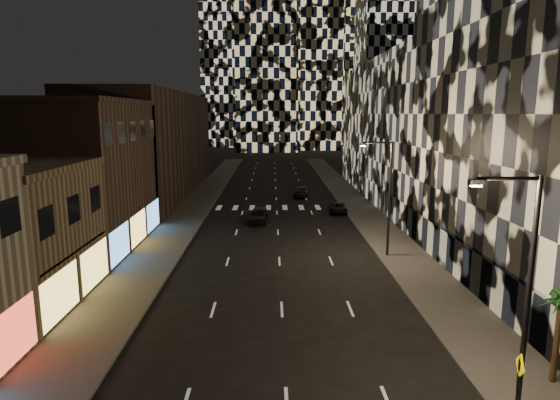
{
  "coord_description": "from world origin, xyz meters",
  "views": [
    {
      "loc": [
        -0.54,
        -5.61,
        11.22
      ],
      "look_at": [
        -0.06,
        22.59,
        6.0
      ],
      "focal_mm": 30.0,
      "sensor_mm": 36.0,
      "label": 1
    }
  ],
  "objects_px": {
    "streetlight_near": "(523,282)",
    "car_dark_rightlane": "(338,208)",
    "car_dark_oncoming": "(301,191)",
    "ped_sign": "(519,376)",
    "streetlight_far": "(387,190)",
    "car_dark_midlane": "(258,215)"
  },
  "relations": [
    {
      "from": "ped_sign",
      "to": "streetlight_near",
      "type": "bearing_deg",
      "value": 94.29
    },
    {
      "from": "streetlight_far",
      "to": "ped_sign",
      "type": "relative_size",
      "value": 3.37
    },
    {
      "from": "streetlight_far",
      "to": "car_dark_rightlane",
      "type": "relative_size",
      "value": 2.2
    },
    {
      "from": "car_dark_oncoming",
      "to": "ped_sign",
      "type": "bearing_deg",
      "value": 102.0
    },
    {
      "from": "streetlight_near",
      "to": "ped_sign",
      "type": "height_order",
      "value": "streetlight_near"
    },
    {
      "from": "car_dark_midlane",
      "to": "car_dark_oncoming",
      "type": "relative_size",
      "value": 0.94
    },
    {
      "from": "car_dark_midlane",
      "to": "car_dark_rightlane",
      "type": "xyz_separation_m",
      "value": [
        8.98,
        4.71,
        -0.21
      ]
    },
    {
      "from": "streetlight_far",
      "to": "car_dark_midlane",
      "type": "relative_size",
      "value": 1.98
    },
    {
      "from": "streetlight_near",
      "to": "streetlight_far",
      "type": "relative_size",
      "value": 1.0
    },
    {
      "from": "streetlight_near",
      "to": "ped_sign",
      "type": "bearing_deg",
      "value": -97.32
    },
    {
      "from": "car_dark_oncoming",
      "to": "ped_sign",
      "type": "height_order",
      "value": "ped_sign"
    },
    {
      "from": "streetlight_near",
      "to": "ped_sign",
      "type": "distance_m",
      "value": 3.42
    },
    {
      "from": "car_dark_rightlane",
      "to": "streetlight_far",
      "type": "bearing_deg",
      "value": -81.83
    },
    {
      "from": "car_dark_rightlane",
      "to": "streetlight_near",
      "type": "bearing_deg",
      "value": -84.32
    },
    {
      "from": "streetlight_near",
      "to": "car_dark_rightlane",
      "type": "relative_size",
      "value": 2.2
    },
    {
      "from": "streetlight_near",
      "to": "car_dark_midlane",
      "type": "xyz_separation_m",
      "value": [
        -10.34,
        32.12,
        -4.58
      ]
    },
    {
      "from": "streetlight_near",
      "to": "ped_sign",
      "type": "relative_size",
      "value": 3.37
    },
    {
      "from": "streetlight_near",
      "to": "streetlight_far",
      "type": "xyz_separation_m",
      "value": [
        0.0,
        20.0,
        0.0
      ]
    },
    {
      "from": "streetlight_far",
      "to": "ped_sign",
      "type": "height_order",
      "value": "streetlight_far"
    },
    {
      "from": "streetlight_far",
      "to": "ped_sign",
      "type": "xyz_separation_m",
      "value": [
        -0.06,
        -20.44,
        -3.39
      ]
    },
    {
      "from": "car_dark_rightlane",
      "to": "car_dark_oncoming",
      "type": "bearing_deg",
      "value": 111.45
    },
    {
      "from": "streetlight_near",
      "to": "streetlight_far",
      "type": "bearing_deg",
      "value": 90.0
    }
  ]
}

